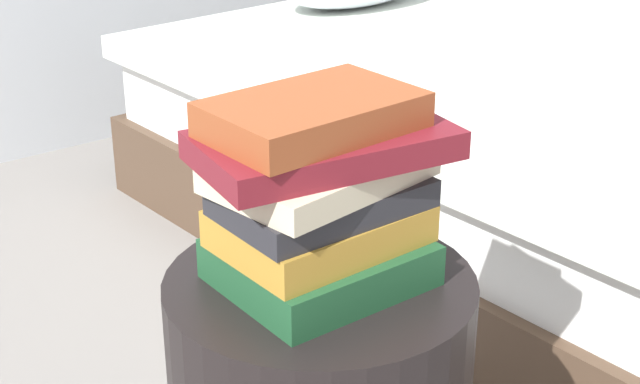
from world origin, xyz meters
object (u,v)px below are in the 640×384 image
(book_forest, at_px, (324,262))
(book_ochre, at_px, (321,225))
(book_cream, at_px, (319,168))
(book_maroon, at_px, (327,144))
(bed, at_px, (563,147))
(book_rust, at_px, (314,115))
(book_charcoal, at_px, (325,197))

(book_forest, xyz_separation_m, book_ochre, (-0.00, 0.00, 0.05))
(book_cream, bearing_deg, book_maroon, -88.56)
(bed, distance_m, book_maroon, 1.49)
(bed, distance_m, book_cream, 1.47)
(book_ochre, relative_size, book_cream, 0.95)
(book_maroon, bearing_deg, book_rust, 164.58)
(book_ochre, bearing_deg, book_maroon, -73.37)
(book_ochre, relative_size, book_rust, 0.98)
(book_maroon, bearing_deg, book_charcoal, 125.68)
(bed, xyz_separation_m, book_ochre, (-1.25, -0.62, 0.39))
(book_cream, bearing_deg, book_charcoal, -94.10)
(bed, bearing_deg, book_ochre, -156.76)
(book_forest, relative_size, book_cream, 0.94)
(book_cream, bearing_deg, book_rust, -162.38)
(bed, bearing_deg, book_forest, -156.60)
(bed, distance_m, book_forest, 1.44)
(bed, xyz_separation_m, book_forest, (-1.25, -0.63, 0.34))
(book_charcoal, xyz_separation_m, book_cream, (-0.00, 0.01, 0.03))
(book_maroon, relative_size, book_rust, 1.23)
(book_charcoal, relative_size, book_cream, 0.97)
(book_forest, height_order, book_cream, book_cream)
(book_ochre, bearing_deg, book_charcoal, -78.00)
(book_charcoal, distance_m, book_maroon, 0.07)
(book_forest, height_order, book_maroon, book_maroon)
(book_forest, relative_size, book_charcoal, 0.96)
(book_cream, bearing_deg, book_forest, -79.19)
(book_forest, distance_m, book_ochre, 0.05)
(book_rust, bearing_deg, book_forest, -5.09)
(book_forest, xyz_separation_m, book_charcoal, (-0.00, -0.00, 0.09))
(book_charcoal, bearing_deg, book_cream, 93.90)
(bed, height_order, book_charcoal, book_charcoal)
(book_charcoal, bearing_deg, bed, 26.59)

